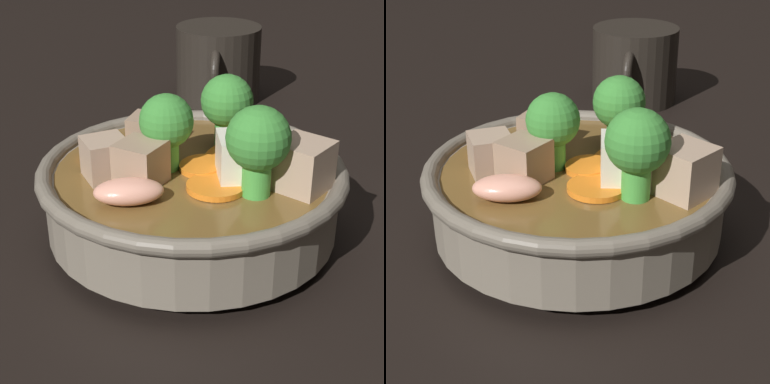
{
  "view_description": "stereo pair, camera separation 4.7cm",
  "coord_description": "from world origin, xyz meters",
  "views": [
    {
      "loc": [
        0.42,
        0.04,
        0.25
      ],
      "look_at": [
        0.0,
        0.0,
        0.04
      ],
      "focal_mm": 60.0,
      "sensor_mm": 36.0,
      "label": 1
    },
    {
      "loc": [
        0.41,
        0.09,
        0.25
      ],
      "look_at": [
        0.0,
        0.0,
        0.04
      ],
      "focal_mm": 60.0,
      "sensor_mm": 36.0,
      "label": 2
    }
  ],
  "objects": [
    {
      "name": "stirfry_bowl",
      "position": [
        0.0,
        0.0,
        0.04
      ],
      "size": [
        0.22,
        0.22,
        0.12
      ],
      "color": "slate",
      "rests_on": "ground_plane"
    },
    {
      "name": "ground_plane",
      "position": [
        0.0,
        0.0,
        0.0
      ],
      "size": [
        3.0,
        3.0,
        0.0
      ],
      "primitive_type": "plane",
      "color": "black"
    },
    {
      "name": "dark_mug",
      "position": [
        -0.32,
        -0.0,
        0.04
      ],
      "size": [
        0.12,
        0.1,
        0.09
      ],
      "color": "black",
      "rests_on": "ground_plane"
    }
  ]
}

